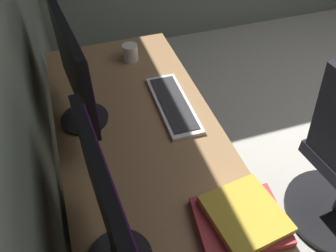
% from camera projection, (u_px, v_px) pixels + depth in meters
% --- Properties ---
extents(desk, '(1.91, 0.66, 0.73)m').
position_uv_depth(desk, '(156.00, 183.00, 1.31)').
color(desk, '#936D47').
rests_on(desk, ground).
extents(drawer_pedestal, '(0.40, 0.51, 0.69)m').
position_uv_depth(drawer_pedestal, '(157.00, 241.00, 1.47)').
color(drawer_pedestal, '#936D47').
rests_on(drawer_pedestal, ground).
extents(monitor_primary, '(0.55, 0.20, 0.43)m').
position_uv_depth(monitor_primary, '(111.00, 217.00, 0.85)').
color(monitor_primary, black).
rests_on(monitor_primary, desk).
extents(monitor_secondary, '(0.51, 0.20, 0.45)m').
position_uv_depth(monitor_secondary, '(74.00, 70.00, 1.28)').
color(monitor_secondary, black).
rests_on(monitor_secondary, desk).
extents(keyboard_main, '(0.42, 0.15, 0.02)m').
position_uv_depth(keyboard_main, '(173.00, 104.00, 1.52)').
color(keyboard_main, silver).
rests_on(keyboard_main, desk).
extents(book_stack_near, '(0.26, 0.30, 0.06)m').
position_uv_depth(book_stack_near, '(242.00, 219.00, 1.09)').
color(book_stack_near, '#B2383D').
rests_on(book_stack_near, desk).
extents(coffee_mug, '(0.12, 0.08, 0.09)m').
position_uv_depth(coffee_mug, '(130.00, 52.00, 1.76)').
color(coffee_mug, silver).
rests_on(coffee_mug, desk).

